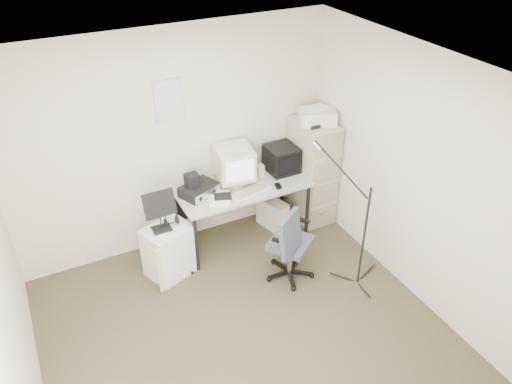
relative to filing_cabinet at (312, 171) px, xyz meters
name	(u,v)px	position (x,y,z in m)	size (l,w,h in m)	color
floor	(250,340)	(-1.58, -1.48, -0.66)	(3.60, 3.60, 0.01)	#342919
ceiling	(247,86)	(-1.58, -1.48, 1.85)	(3.60, 3.60, 0.01)	white
wall_back	(175,143)	(-1.58, 0.32, 0.60)	(3.60, 0.02, 2.50)	beige
wall_left	(7,309)	(-3.38, -1.48, 0.60)	(0.02, 3.60, 2.50)	beige
wall_right	(420,181)	(0.22, -1.48, 0.60)	(0.02, 3.60, 2.50)	beige
wall_calendar	(169,100)	(-1.60, 0.31, 1.10)	(0.30, 0.02, 0.44)	white
filing_cabinet	(312,171)	(0.00, 0.00, 0.00)	(0.40, 0.60, 1.30)	tan
printer	(317,116)	(0.00, -0.03, 0.73)	(0.41, 0.28, 0.16)	white
desk	(243,212)	(-0.95, -0.03, -0.29)	(1.50, 0.70, 0.73)	#949494
crt_monitor	(234,166)	(-1.00, 0.07, 0.30)	(0.39, 0.41, 0.43)	white
crt_tv	(281,159)	(-0.39, 0.07, 0.23)	(0.34, 0.36, 0.31)	black
desk_speaker	(260,170)	(-0.67, 0.07, 0.15)	(0.07, 0.07, 0.14)	beige
keyboard	(251,192)	(-0.93, -0.22, 0.09)	(0.47, 0.17, 0.03)	white
mouse	(278,186)	(-0.61, -0.25, 0.09)	(0.06, 0.10, 0.03)	black
radio_receiver	(199,190)	(-1.45, 0.02, 0.14)	(0.39, 0.28, 0.11)	black
radio_speaker	(192,180)	(-1.51, 0.05, 0.26)	(0.14, 0.13, 0.14)	black
papers	(219,198)	(-1.29, -0.17, 0.09)	(0.23, 0.31, 0.02)	white
pc_tower	(272,214)	(-0.54, 0.00, -0.46)	(0.18, 0.40, 0.38)	white
office_chair	(291,242)	(-0.80, -0.87, -0.19)	(0.53, 0.53, 0.92)	#383B48
side_cart	(169,251)	(-1.92, -0.23, -0.36)	(0.48, 0.38, 0.59)	silver
music_stand	(159,211)	(-1.97, -0.23, 0.18)	(0.32, 0.17, 0.47)	black
headphones	(171,220)	(-1.85, -0.19, -0.01)	(0.16, 0.16, 0.03)	black
mic_stand	(366,223)	(-0.19, -1.29, 0.13)	(0.02, 0.02, 1.56)	black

